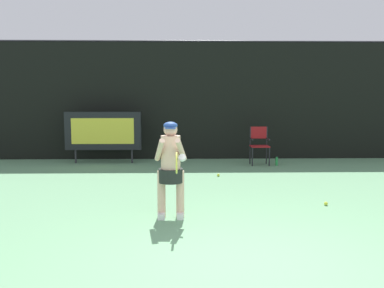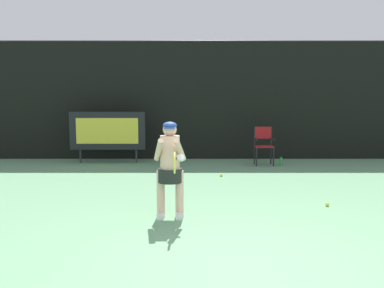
# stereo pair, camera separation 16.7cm
# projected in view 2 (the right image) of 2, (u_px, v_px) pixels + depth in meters

# --- Properties ---
(ground) EXTENTS (18.00, 22.00, 0.03)m
(ground) POSITION_uv_depth(u_px,v_px,m) (244.00, 277.00, 4.49)
(ground) COLOR #609268
(backdrop_screen) EXTENTS (18.00, 0.12, 3.66)m
(backdrop_screen) POSITION_uv_depth(u_px,v_px,m) (209.00, 101.00, 12.92)
(backdrop_screen) COLOR black
(backdrop_screen) RESTS_ON ground
(scoreboard) EXTENTS (2.20, 0.21, 1.50)m
(scoreboard) POSITION_uv_depth(u_px,v_px,m) (107.00, 131.00, 12.17)
(scoreboard) COLOR black
(scoreboard) RESTS_ON ground
(umpire_chair) EXTENTS (0.52, 0.44, 1.08)m
(umpire_chair) POSITION_uv_depth(u_px,v_px,m) (263.00, 143.00, 11.85)
(umpire_chair) COLOR black
(umpire_chair) RESTS_ON ground
(water_bottle) EXTENTS (0.07, 0.07, 0.27)m
(water_bottle) POSITION_uv_depth(u_px,v_px,m) (280.00, 161.00, 11.72)
(water_bottle) COLOR green
(water_bottle) RESTS_ON ground
(tennis_player) EXTENTS (0.52, 0.59, 1.54)m
(tennis_player) POSITION_uv_depth(u_px,v_px,m) (169.00, 165.00, 6.60)
(tennis_player) COLOR white
(tennis_player) RESTS_ON ground
(tennis_racket) EXTENTS (0.03, 0.60, 0.31)m
(tennis_racket) POSITION_uv_depth(u_px,v_px,m) (174.00, 163.00, 5.99)
(tennis_racket) COLOR black
(tennis_ball_loose) EXTENTS (0.07, 0.07, 0.07)m
(tennis_ball_loose) POSITION_uv_depth(u_px,v_px,m) (220.00, 175.00, 10.13)
(tennis_ball_loose) COLOR #CCDB3D
(tennis_ball_loose) RESTS_ON ground
(tennis_ball_spare) EXTENTS (0.07, 0.07, 0.07)m
(tennis_ball_spare) POSITION_uv_depth(u_px,v_px,m) (326.00, 204.00, 7.36)
(tennis_ball_spare) COLOR #CCDB3D
(tennis_ball_spare) RESTS_ON ground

